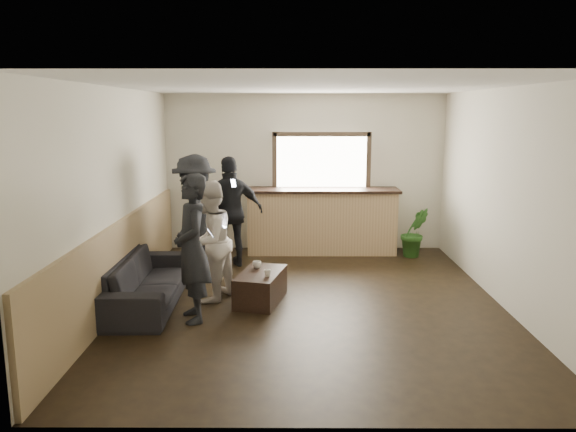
{
  "coord_description": "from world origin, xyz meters",
  "views": [
    {
      "loc": [
        -0.25,
        -7.11,
        2.51
      ],
      "look_at": [
        -0.29,
        0.4,
        1.09
      ],
      "focal_mm": 35.0,
      "sensor_mm": 36.0,
      "label": 1
    }
  ],
  "objects_px": {
    "sofa": "(146,281)",
    "person_b": "(209,241)",
    "cup_b": "(267,273)",
    "person_a": "(192,248)",
    "person_c": "(195,216)",
    "person_d": "(231,212)",
    "coffee_table": "(261,287)",
    "cup_a": "(257,265)",
    "potted_plant": "(415,232)",
    "bar_counter": "(322,217)"
  },
  "relations": [
    {
      "from": "sofa",
      "to": "person_a",
      "type": "height_order",
      "value": "person_a"
    },
    {
      "from": "cup_a",
      "to": "person_d",
      "type": "relative_size",
      "value": 0.07
    },
    {
      "from": "cup_a",
      "to": "cup_b",
      "type": "height_order",
      "value": "cup_a"
    },
    {
      "from": "sofa",
      "to": "cup_b",
      "type": "relative_size",
      "value": 24.01
    },
    {
      "from": "cup_b",
      "to": "person_c",
      "type": "bearing_deg",
      "value": 129.72
    },
    {
      "from": "sofa",
      "to": "person_b",
      "type": "relative_size",
      "value": 1.34
    },
    {
      "from": "sofa",
      "to": "person_b",
      "type": "distance_m",
      "value": 0.97
    },
    {
      "from": "cup_b",
      "to": "person_b",
      "type": "bearing_deg",
      "value": 161.31
    },
    {
      "from": "coffee_table",
      "to": "cup_a",
      "type": "height_order",
      "value": "cup_a"
    },
    {
      "from": "person_a",
      "to": "person_d",
      "type": "relative_size",
      "value": 1.0
    },
    {
      "from": "cup_a",
      "to": "person_a",
      "type": "xyz_separation_m",
      "value": [
        -0.72,
        -0.86,
        0.44
      ]
    },
    {
      "from": "cup_a",
      "to": "person_d",
      "type": "xyz_separation_m",
      "value": [
        -0.5,
        1.54,
        0.44
      ]
    },
    {
      "from": "person_d",
      "to": "bar_counter",
      "type": "bearing_deg",
      "value": -166.73
    },
    {
      "from": "potted_plant",
      "to": "person_d",
      "type": "bearing_deg",
      "value": -169.14
    },
    {
      "from": "coffee_table",
      "to": "person_d",
      "type": "bearing_deg",
      "value": 107.89
    },
    {
      "from": "person_a",
      "to": "sofa",
      "type": "bearing_deg",
      "value": -147.36
    },
    {
      "from": "cup_b",
      "to": "person_b",
      "type": "relative_size",
      "value": 0.06
    },
    {
      "from": "bar_counter",
      "to": "coffee_table",
      "type": "height_order",
      "value": "bar_counter"
    },
    {
      "from": "coffee_table",
      "to": "cup_a",
      "type": "bearing_deg",
      "value": 105.99
    },
    {
      "from": "potted_plant",
      "to": "person_a",
      "type": "bearing_deg",
      "value": -137.96
    },
    {
      "from": "sofa",
      "to": "person_d",
      "type": "xyz_separation_m",
      "value": [
        0.94,
        1.84,
        0.58
      ]
    },
    {
      "from": "potted_plant",
      "to": "person_d",
      "type": "xyz_separation_m",
      "value": [
        -3.1,
        -0.6,
        0.46
      ]
    },
    {
      "from": "bar_counter",
      "to": "potted_plant",
      "type": "distance_m",
      "value": 1.64
    },
    {
      "from": "sofa",
      "to": "person_b",
      "type": "bearing_deg",
      "value": -79.01
    },
    {
      "from": "person_b",
      "to": "potted_plant",
      "type": "bearing_deg",
      "value": 149.42
    },
    {
      "from": "sofa",
      "to": "potted_plant",
      "type": "distance_m",
      "value": 4.72
    },
    {
      "from": "coffee_table",
      "to": "potted_plant",
      "type": "distance_m",
      "value": 3.46
    },
    {
      "from": "person_a",
      "to": "person_c",
      "type": "xyz_separation_m",
      "value": [
        -0.27,
        1.85,
        0.04
      ]
    },
    {
      "from": "potted_plant",
      "to": "coffee_table",
      "type": "bearing_deg",
      "value": -137.36
    },
    {
      "from": "bar_counter",
      "to": "potted_plant",
      "type": "relative_size",
      "value": 3.11
    },
    {
      "from": "person_c",
      "to": "person_d",
      "type": "distance_m",
      "value": 0.73
    },
    {
      "from": "bar_counter",
      "to": "sofa",
      "type": "relative_size",
      "value": 1.25
    },
    {
      "from": "cup_a",
      "to": "potted_plant",
      "type": "bearing_deg",
      "value": 39.38
    },
    {
      "from": "coffee_table",
      "to": "cup_b",
      "type": "relative_size",
      "value": 10.1
    },
    {
      "from": "cup_a",
      "to": "potted_plant",
      "type": "distance_m",
      "value": 3.36
    },
    {
      "from": "potted_plant",
      "to": "person_c",
      "type": "distance_m",
      "value": 3.8
    },
    {
      "from": "cup_a",
      "to": "person_d",
      "type": "height_order",
      "value": "person_d"
    },
    {
      "from": "potted_plant",
      "to": "person_a",
      "type": "height_order",
      "value": "person_a"
    },
    {
      "from": "cup_b",
      "to": "person_d",
      "type": "height_order",
      "value": "person_d"
    },
    {
      "from": "bar_counter",
      "to": "cup_a",
      "type": "height_order",
      "value": "bar_counter"
    },
    {
      "from": "sofa",
      "to": "potted_plant",
      "type": "height_order",
      "value": "potted_plant"
    },
    {
      "from": "person_a",
      "to": "person_d",
      "type": "xyz_separation_m",
      "value": [
        0.21,
        2.4,
        0.0
      ]
    },
    {
      "from": "cup_b",
      "to": "potted_plant",
      "type": "distance_m",
      "value": 3.51
    },
    {
      "from": "person_b",
      "to": "coffee_table",
      "type": "bearing_deg",
      "value": 107.49
    },
    {
      "from": "sofa",
      "to": "person_c",
      "type": "height_order",
      "value": "person_c"
    },
    {
      "from": "person_c",
      "to": "person_d",
      "type": "xyz_separation_m",
      "value": [
        0.49,
        0.54,
        -0.04
      ]
    },
    {
      "from": "person_b",
      "to": "person_c",
      "type": "height_order",
      "value": "person_c"
    },
    {
      "from": "sofa",
      "to": "person_c",
      "type": "distance_m",
      "value": 1.5
    },
    {
      "from": "person_a",
      "to": "person_b",
      "type": "bearing_deg",
      "value": 152.91
    },
    {
      "from": "potted_plant",
      "to": "person_d",
      "type": "height_order",
      "value": "person_d"
    }
  ]
}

